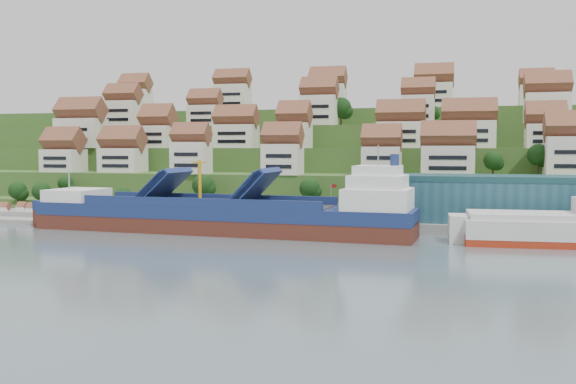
% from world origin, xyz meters
% --- Properties ---
extents(ground, '(300.00, 300.00, 0.00)m').
position_xyz_m(ground, '(0.00, 0.00, 0.00)').
color(ground, slate).
rests_on(ground, ground).
extents(quay, '(180.00, 14.00, 2.20)m').
position_xyz_m(quay, '(20.00, 15.00, 1.10)').
color(quay, gray).
rests_on(quay, ground).
extents(pebble_beach, '(45.00, 20.00, 1.00)m').
position_xyz_m(pebble_beach, '(-58.00, 12.00, 0.50)').
color(pebble_beach, gray).
rests_on(pebble_beach, ground).
extents(hillside, '(260.00, 128.00, 31.00)m').
position_xyz_m(hillside, '(0.00, 103.55, 10.66)').
color(hillside, '#2D4C1E').
rests_on(hillside, ground).
extents(hillside_village, '(154.31, 63.60, 29.41)m').
position_xyz_m(hillside_village, '(-0.43, 60.82, 24.33)').
color(hillside_village, silver).
rests_on(hillside_village, ground).
extents(hillside_trees, '(138.18, 60.11, 30.92)m').
position_xyz_m(hillside_trees, '(-12.13, 43.97, 16.41)').
color(hillside_trees, '#153712').
rests_on(hillside_trees, ground).
extents(warehouse, '(60.00, 15.00, 10.00)m').
position_xyz_m(warehouse, '(52.00, 17.00, 7.20)').
color(warehouse, '#224F5E').
rests_on(warehouse, quay).
extents(flagpole, '(1.28, 0.16, 8.00)m').
position_xyz_m(flagpole, '(18.11, 10.00, 6.88)').
color(flagpole, gray).
rests_on(flagpole, quay).
extents(beach_huts, '(14.40, 3.70, 2.20)m').
position_xyz_m(beach_huts, '(-60.00, 10.75, 2.10)').
color(beach_huts, white).
rests_on(beach_huts, pebble_beach).
extents(cargo_ship, '(83.99, 16.99, 18.58)m').
position_xyz_m(cargo_ship, '(-2.24, 0.20, 3.49)').
color(cargo_ship, '#512319').
rests_on(cargo_ship, ground).
extents(second_ship, '(33.82, 14.50, 9.58)m').
position_xyz_m(second_ship, '(63.17, 0.72, 2.89)').
color(second_ship, maroon).
rests_on(second_ship, ground).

